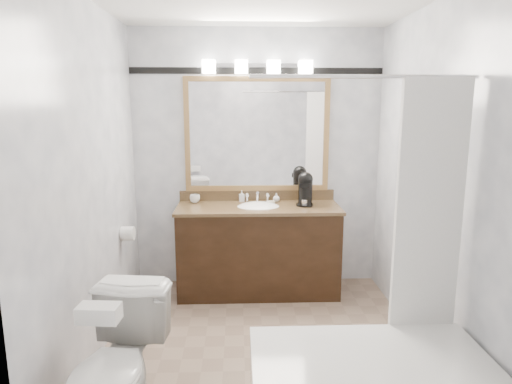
{
  "coord_description": "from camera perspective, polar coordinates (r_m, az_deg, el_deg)",
  "views": [
    {
      "loc": [
        -0.18,
        -3.15,
        1.81
      ],
      "look_at": [
        -0.05,
        0.35,
        1.12
      ],
      "focal_mm": 32.0,
      "sensor_mm": 36.0,
      "label": 1
    }
  ],
  "objects": [
    {
      "name": "toilet",
      "position": [
        2.72,
        -17.14,
        -20.66
      ],
      "size": [
        0.53,
        0.82,
        0.79
      ],
      "primitive_type": "imported",
      "rotation": [
        0.0,
        0.0,
        -0.12
      ],
      "color": "white",
      "rests_on": "ground"
    },
    {
      "name": "soap_bottle_a",
      "position": [
        4.47,
        -1.79,
        -0.51
      ],
      "size": [
        0.05,
        0.06,
        0.11
      ],
      "primitive_type": "imported",
      "rotation": [
        0.0,
        0.0,
        0.12
      ],
      "color": "white",
      "rests_on": "vanity"
    },
    {
      "name": "bathtub",
      "position": [
        2.82,
        14.37,
        -22.04
      ],
      "size": [
        1.3,
        0.75,
        1.96
      ],
      "color": "white",
      "rests_on": "ground"
    },
    {
      "name": "tissue_box",
      "position": [
        2.35,
        -19.03,
        -14.13
      ],
      "size": [
        0.2,
        0.12,
        0.08
      ],
      "primitive_type": "cube",
      "rotation": [
        0.0,
        0.0,
        -0.09
      ],
      "color": "white",
      "rests_on": "toilet"
    },
    {
      "name": "vanity",
      "position": [
        4.39,
        0.28,
        -6.97
      ],
      "size": [
        1.53,
        0.58,
        0.97
      ],
      "color": "black",
      "rests_on": "ground"
    },
    {
      "name": "coffee_maker",
      "position": [
        4.34,
        6.19,
        0.51
      ],
      "size": [
        0.16,
        0.2,
        0.31
      ],
      "rotation": [
        0.0,
        0.0,
        -0.23
      ],
      "color": "black",
      "rests_on": "vanity"
    },
    {
      "name": "vanity_light_bar",
      "position": [
        4.39,
        0.17,
        15.4
      ],
      "size": [
        1.02,
        0.14,
        0.12
      ],
      "color": "silver",
      "rests_on": "room"
    },
    {
      "name": "accent_stripe",
      "position": [
        4.46,
        0.14,
        14.92
      ],
      "size": [
        2.4,
        0.01,
        0.06
      ],
      "primitive_type": "cube",
      "color": "black",
      "rests_on": "room"
    },
    {
      "name": "tp_roll",
      "position": [
        4.09,
        -15.74,
        -5.0
      ],
      "size": [
        0.11,
        0.12,
        0.12
      ],
      "primitive_type": "cylinder",
      "rotation": [
        0.0,
        1.57,
        0.0
      ],
      "color": "white",
      "rests_on": "room"
    },
    {
      "name": "room",
      "position": [
        3.2,
        1.08,
        1.13
      ],
      "size": [
        2.42,
        2.62,
        2.52
      ],
      "color": "#8C735E",
      "rests_on": "ground"
    },
    {
      "name": "mirror",
      "position": [
        4.45,
        0.14,
        7.19
      ],
      "size": [
        1.4,
        0.04,
        1.1
      ],
      "color": "#A9804C",
      "rests_on": "room"
    },
    {
      "name": "cup_left",
      "position": [
        4.47,
        -7.65,
        -0.82
      ],
      "size": [
        0.12,
        0.12,
        0.08
      ],
      "primitive_type": "imported",
      "rotation": [
        0.0,
        0.0,
        0.23
      ],
      "color": "white",
      "rests_on": "vanity"
    },
    {
      "name": "soap_bar",
      "position": [
        4.4,
        1.85,
        -1.27
      ],
      "size": [
        0.08,
        0.06,
        0.02
      ],
      "primitive_type": "cube",
      "rotation": [
        0.0,
        0.0,
        0.18
      ],
      "color": "beige",
      "rests_on": "vanity"
    },
    {
      "name": "soap_bottle_b",
      "position": [
        4.46,
        2.55,
        -0.7
      ],
      "size": [
        0.08,
        0.08,
        0.09
      ],
      "primitive_type": "imported",
      "rotation": [
        0.0,
        0.0,
        -0.24
      ],
      "color": "white",
      "rests_on": "vanity"
    }
  ]
}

